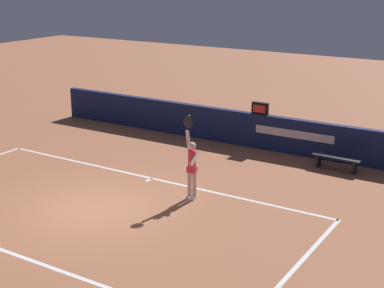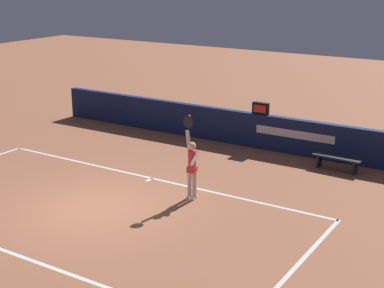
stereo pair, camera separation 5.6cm
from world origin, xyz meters
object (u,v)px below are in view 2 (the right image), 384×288
speed_display (261,108)px  tennis_ball (189,116)px  courtside_bench_near (337,160)px  tennis_player (192,165)px

speed_display → tennis_ball: 5.30m
speed_display → tennis_ball: (0.37, -5.22, 0.89)m
speed_display → courtside_bench_near: speed_display is taller
courtside_bench_near → speed_display: bearing=164.3°
tennis_ball → courtside_bench_near: size_ratio=0.04×
courtside_bench_near → tennis_player: bearing=-120.9°
tennis_player → courtside_bench_near: tennis_player is taller
tennis_player → tennis_ball: 1.35m
tennis_ball → courtside_bench_near: (2.72, 4.35, -1.97)m
tennis_player → speed_display: bearing=95.1°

